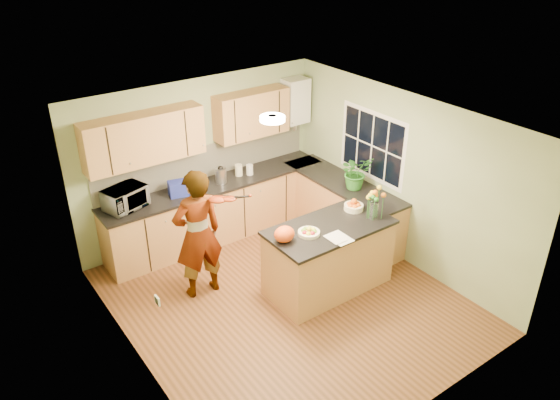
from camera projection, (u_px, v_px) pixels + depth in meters
floor at (286, 300)px, 7.28m from camera, size 4.50×4.50×0.00m
ceiling at (288, 123)px, 6.11m from camera, size 4.00×4.50×0.02m
wall_back at (200, 159)px, 8.31m from camera, size 4.00×0.02×2.50m
wall_front at (430, 317)px, 5.08m from camera, size 4.00×0.02×2.50m
wall_left at (132, 275)px, 5.66m from camera, size 0.02×4.50×2.50m
wall_right at (401, 178)px, 7.72m from camera, size 0.02×4.50×2.50m
back_counter at (218, 210)px, 8.51m from camera, size 3.64×0.62×0.94m
right_counter at (342, 209)px, 8.54m from camera, size 0.62×2.24×0.94m
splashback at (206, 161)px, 8.37m from camera, size 3.60×0.02×0.52m
upper_cabinets at (192, 128)px, 7.81m from camera, size 3.20×0.34×0.70m
boiler at (295, 101)px, 8.76m from camera, size 0.40×0.30×0.86m
window_right at (372, 145)px, 8.01m from camera, size 0.01×1.30×1.05m
light_switch at (157, 300)px, 5.21m from camera, size 0.02×0.09×0.09m
ceiling_lamp at (272, 119)px, 6.34m from camera, size 0.30×0.30×0.07m
peninsula_island at (328, 257)px, 7.32m from camera, size 1.69×0.86×0.97m
fruit_dish at (309, 231)px, 6.90m from camera, size 0.28×0.28×0.10m
orange_bowl at (354, 205)px, 7.46m from camera, size 0.27×0.27×0.15m
flower_vase at (375, 196)px, 7.12m from camera, size 0.28×0.28×0.52m
orange_bag at (284, 234)px, 6.73m from camera, size 0.34×0.32×0.20m
papers at (339, 238)px, 6.83m from camera, size 0.24×0.32×0.01m
violinist at (198, 234)px, 7.03m from camera, size 0.69×0.47×1.81m
violin at (218, 199)px, 6.72m from camera, size 0.59×0.51×0.15m
microwave at (125, 198)px, 7.51m from camera, size 0.65×0.53×0.31m
blue_box at (178, 188)px, 7.88m from camera, size 0.31×0.25×0.22m
kettle at (221, 175)px, 8.24m from camera, size 0.17×0.17×0.32m
jar_cream at (239, 170)px, 8.49m from camera, size 0.15×0.15×0.18m
jar_white at (250, 170)px, 8.52m from camera, size 0.13×0.13×0.17m
potted_plant at (356, 172)px, 8.02m from camera, size 0.55×0.50×0.52m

